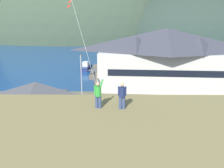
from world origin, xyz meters
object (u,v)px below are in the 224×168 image
Objects in this scene: parked_car_back_row_right at (213,113)px; parked_car_front_row_silver at (157,129)px; storage_shed_waterside at (109,75)px; wharf_dock at (98,71)px; moored_boat_wharfside at (86,67)px; storage_shed_near_lot at (37,100)px; harbor_lodge at (165,57)px; person_kite_flyer at (98,94)px; parked_car_corner_spot at (28,135)px; parking_light_pole at (81,78)px; person_companion at (122,95)px.

parked_car_back_row_right and parked_car_front_row_silver have the same top height.
storage_shed_waterside is 0.48× the size of wharf_dock.
storage_shed_near_lot is at bearing -95.63° from moored_boat_wharfside.
storage_shed_near_lot is (-19.03, -14.56, -3.15)m from harbor_lodge.
moored_boat_wharfside is 1.34× the size of parked_car_back_row_right.
parked_car_back_row_right is 9.08m from parked_car_front_row_silver.
parked_car_corner_spot is at bearing 135.25° from person_kite_flyer.
person_kite_flyer reaches higher than parked_car_front_row_silver.
storage_shed_waterside is at bearing 89.68° from person_kite_flyer.
parking_light_pole is (4.23, 11.01, 3.32)m from parked_car_corner_spot.
moored_boat_wharfside is (-16.09, 15.17, -5.02)m from harbor_lodge.
parked_car_front_row_silver is at bearing -74.10° from storage_shed_waterside.
parking_light_pole is (-3.76, -10.07, 1.94)m from storage_shed_waterside.
harbor_lodge reaches higher than person_companion.
harbor_lodge is 3.42× the size of parking_light_pole.
parking_light_pole reaches higher than parked_car_corner_spot.
parked_car_back_row_right is 19.73m from person_companion.
moored_boat_wharfside is (2.93, 29.74, -1.87)m from storage_shed_near_lot.
harbor_lodge is 5.92× the size of parked_car_back_row_right.
harbor_lodge is 18.68m from wharf_dock.
storage_shed_near_lot is at bearing 121.59° from person_kite_flyer.
wharf_dock is at bearing 77.16° from storage_shed_near_lot.
parked_car_corner_spot is (-18.12, -21.00, -4.67)m from harbor_lodge.
harbor_lodge reaches higher than person_kite_flyer.
storage_shed_waterside is at bearing 69.25° from parked_car_corner_spot.
parked_car_front_row_silver is (5.57, -19.56, -1.37)m from storage_shed_waterside.
wharf_dock is 1.83× the size of parking_light_pole.
parked_car_front_row_silver is at bearing 6.44° from parked_car_corner_spot.
harbor_lodge is 4.42× the size of moored_boat_wharfside.
storage_shed_near_lot is 17.14m from storage_shed_waterside.
parked_car_front_row_silver is at bearing -149.96° from parked_car_back_row_right.
harbor_lodge reaches higher than parked_car_corner_spot.
storage_shed_waterside is 29.57m from person_companion.
person_companion is at bearing -87.28° from storage_shed_waterside.
parked_car_front_row_silver is (-7.86, -4.55, 0.00)m from parked_car_back_row_right.
person_companion is at bearing -113.91° from parked_car_front_row_silver.
storage_shed_waterside is at bearing -68.44° from moored_boat_wharfside.
storage_shed_near_lot is 1.82× the size of parked_car_front_row_silver.
person_kite_flyer is at bearing -134.50° from parked_car_back_row_right.
storage_shed_near_lot reaches higher than wharf_dock.
wharf_dock is at bearing 104.61° from parked_car_front_row_silver.
moored_boat_wharfside is 1.34× the size of parked_car_corner_spot.
parking_light_pole is at bearing -92.61° from wharf_dock.
parked_car_corner_spot is (0.91, -6.44, -1.52)m from storage_shed_near_lot.
wharf_dock is (6.15, 26.99, -2.24)m from storage_shed_near_lot.
parked_car_front_row_silver is (13.56, 1.53, 0.00)m from parked_car_corner_spot.
parking_light_pole reaches higher than parked_car_back_row_right.
moored_boat_wharfside is at bearing 136.68° from harbor_lodge.
storage_shed_waterside is at bearing 92.72° from person_companion.
parked_car_front_row_silver is at bearing -103.17° from harbor_lodge.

